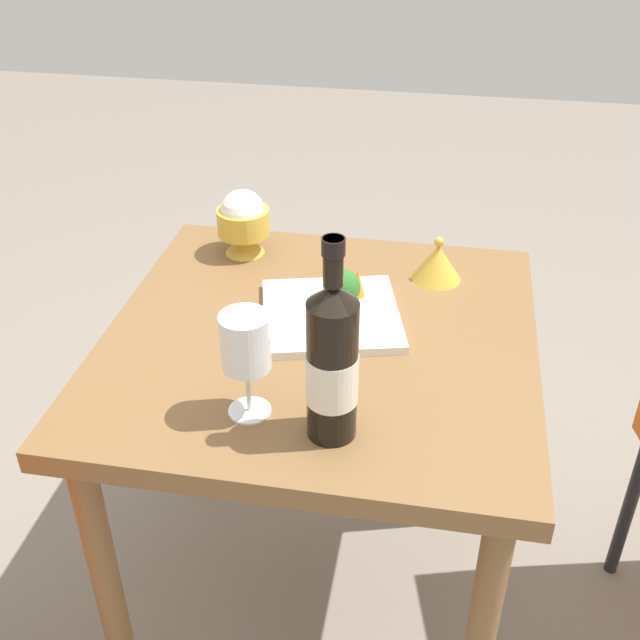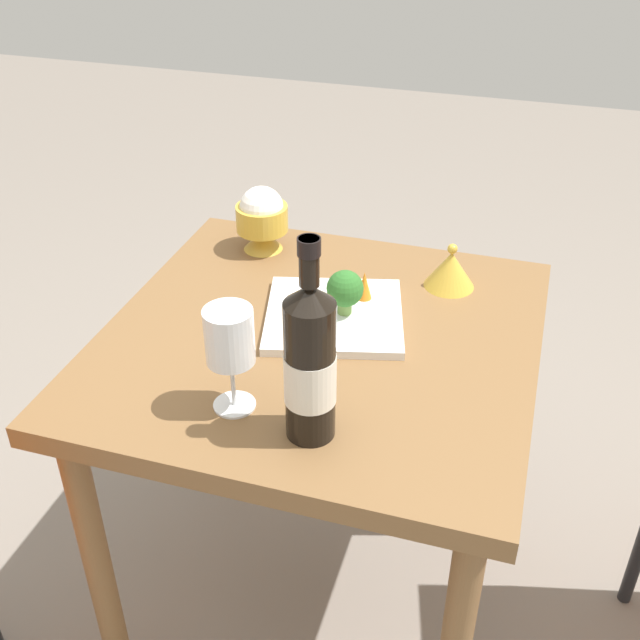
{
  "view_description": "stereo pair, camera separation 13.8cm",
  "coord_description": "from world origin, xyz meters",
  "px_view_note": "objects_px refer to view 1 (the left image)",
  "views": [
    {
      "loc": [
        1.14,
        0.2,
        1.54
      ],
      "look_at": [
        0.0,
        0.0,
        0.79
      ],
      "focal_mm": 43.51,
      "sensor_mm": 36.0,
      "label": 1
    },
    {
      "loc": [
        1.11,
        0.34,
        1.54
      ],
      "look_at": [
        0.0,
        0.0,
        0.79
      ],
      "focal_mm": 43.51,
      "sensor_mm": 36.0,
      "label": 2
    }
  ],
  "objects_px": {
    "wine_bottle": "(332,363)",
    "rice_bowl": "(243,221)",
    "wine_glass": "(245,345)",
    "broccoli_floret": "(342,288)",
    "carrot_garnish_left": "(358,283)",
    "rice_bowl_lid": "(437,262)",
    "serving_plate": "(331,315)"
  },
  "relations": [
    {
      "from": "serving_plate",
      "to": "carrot_garnish_left",
      "type": "height_order",
      "value": "carrot_garnish_left"
    },
    {
      "from": "wine_glass",
      "to": "rice_bowl",
      "type": "bearing_deg",
      "value": -164.4
    },
    {
      "from": "carrot_garnish_left",
      "to": "wine_bottle",
      "type": "bearing_deg",
      "value": 1.96
    },
    {
      "from": "rice_bowl_lid",
      "to": "broccoli_floret",
      "type": "distance_m",
      "value": 0.25
    },
    {
      "from": "rice_bowl",
      "to": "wine_glass",
      "type": "bearing_deg",
      "value": 15.6
    },
    {
      "from": "wine_glass",
      "to": "broccoli_floret",
      "type": "relative_size",
      "value": 2.09
    },
    {
      "from": "rice_bowl",
      "to": "broccoli_floret",
      "type": "height_order",
      "value": "rice_bowl"
    },
    {
      "from": "wine_glass",
      "to": "carrot_garnish_left",
      "type": "relative_size",
      "value": 3.23
    },
    {
      "from": "rice_bowl_lid",
      "to": "rice_bowl",
      "type": "bearing_deg",
      "value": -95.63
    },
    {
      "from": "wine_bottle",
      "to": "rice_bowl",
      "type": "distance_m",
      "value": 0.61
    },
    {
      "from": "broccoli_floret",
      "to": "carrot_garnish_left",
      "type": "relative_size",
      "value": 1.55
    },
    {
      "from": "rice_bowl",
      "to": "serving_plate",
      "type": "bearing_deg",
      "value": 44.95
    },
    {
      "from": "wine_bottle",
      "to": "rice_bowl",
      "type": "height_order",
      "value": "wine_bottle"
    },
    {
      "from": "wine_glass",
      "to": "rice_bowl",
      "type": "distance_m",
      "value": 0.53
    },
    {
      "from": "wine_glass",
      "to": "broccoli_floret",
      "type": "xyz_separation_m",
      "value": [
        -0.29,
        0.1,
        -0.06
      ]
    },
    {
      "from": "rice_bowl",
      "to": "serving_plate",
      "type": "relative_size",
      "value": 0.47
    },
    {
      "from": "wine_bottle",
      "to": "wine_glass",
      "type": "xyz_separation_m",
      "value": [
        -0.02,
        -0.13,
        -0.0
      ]
    },
    {
      "from": "rice_bowl",
      "to": "carrot_garnish_left",
      "type": "height_order",
      "value": "rice_bowl"
    },
    {
      "from": "wine_bottle",
      "to": "rice_bowl_lid",
      "type": "relative_size",
      "value": 3.29
    },
    {
      "from": "broccoli_floret",
      "to": "wine_bottle",
      "type": "bearing_deg",
      "value": 6.16
    },
    {
      "from": "serving_plate",
      "to": "carrot_garnish_left",
      "type": "bearing_deg",
      "value": 148.39
    },
    {
      "from": "serving_plate",
      "to": "rice_bowl",
      "type": "bearing_deg",
      "value": -135.05
    },
    {
      "from": "rice_bowl_lid",
      "to": "broccoli_floret",
      "type": "xyz_separation_m",
      "value": [
        0.18,
        -0.17,
        0.03
      ]
    },
    {
      "from": "rice_bowl_lid",
      "to": "carrot_garnish_left",
      "type": "relative_size",
      "value": 1.81
    },
    {
      "from": "wine_bottle",
      "to": "carrot_garnish_left",
      "type": "relative_size",
      "value": 5.95
    },
    {
      "from": "rice_bowl",
      "to": "carrot_garnish_left",
      "type": "relative_size",
      "value": 2.56
    },
    {
      "from": "wine_bottle",
      "to": "rice_bowl_lid",
      "type": "xyz_separation_m",
      "value": [
        -0.5,
        0.13,
        -0.09
      ]
    },
    {
      "from": "broccoli_floret",
      "to": "carrot_garnish_left",
      "type": "distance_m",
      "value": 0.07
    },
    {
      "from": "broccoli_floret",
      "to": "carrot_garnish_left",
      "type": "height_order",
      "value": "broccoli_floret"
    },
    {
      "from": "wine_bottle",
      "to": "serving_plate",
      "type": "bearing_deg",
      "value": -170.37
    },
    {
      "from": "rice_bowl",
      "to": "rice_bowl_lid",
      "type": "xyz_separation_m",
      "value": [
        0.04,
        0.41,
        -0.04
      ]
    },
    {
      "from": "rice_bowl",
      "to": "carrot_garnish_left",
      "type": "bearing_deg",
      "value": 58.85
    }
  ]
}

